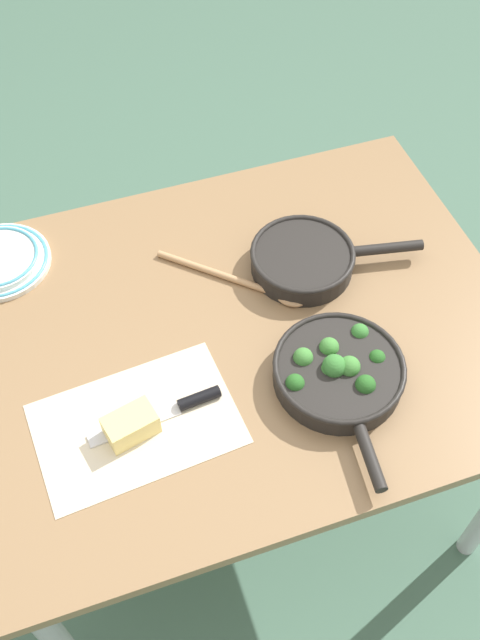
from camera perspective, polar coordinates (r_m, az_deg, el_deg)
ground_plane at (r=2.15m, az=0.00°, el=-12.37°), size 14.00×14.00×0.00m
dining_table_red at (r=1.57m, az=0.00°, el=-2.26°), size 1.17×0.92×0.75m
skillet_broccoli at (r=1.41m, az=7.85°, el=-4.08°), size 0.26×0.39×0.08m
skillet_eggs at (r=1.59m, az=5.15°, el=4.85°), size 0.38×0.23×0.06m
wooden_spoon at (r=1.56m, az=0.53°, el=2.89°), size 0.28×0.26×0.02m
parchment_sheet at (r=1.39m, az=-8.29°, el=-8.22°), size 0.40×0.28×0.00m
grater_knife at (r=1.39m, az=-5.25°, el=-7.05°), size 0.27×0.05×0.02m
cheese_block at (r=1.36m, az=-8.73°, el=-8.32°), size 0.11×0.08×0.05m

